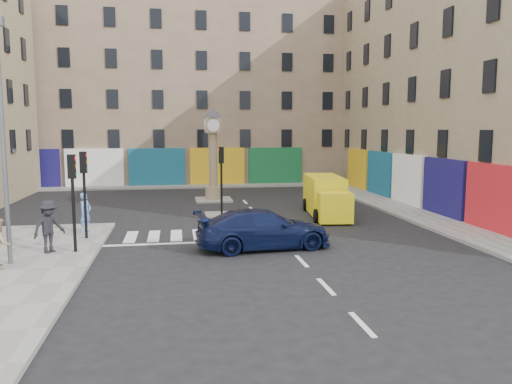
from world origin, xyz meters
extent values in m
plane|color=black|center=(0.00, 0.00, 0.00)|extent=(120.00, 120.00, 0.00)
cube|color=gray|center=(8.70, 10.00, 0.07)|extent=(2.60, 30.00, 0.15)
cube|color=gray|center=(-4.00, 22.20, 0.07)|extent=(32.00, 2.40, 0.15)
cube|color=gray|center=(-2.00, 8.00, 0.06)|extent=(1.80, 1.80, 0.12)
cube|color=gray|center=(-2.00, 14.00, 0.06)|extent=(2.40, 2.40, 0.12)
cube|color=#9E8767|center=(15.00, 10.00, 8.00)|extent=(10.00, 30.00, 16.00)
cube|color=gray|center=(-4.00, 28.00, 8.50)|extent=(32.00, 10.00, 17.00)
cylinder|color=black|center=(-8.30, 0.20, 1.55)|extent=(0.12, 0.12, 2.80)
cube|color=black|center=(-8.30, 0.20, 3.40)|extent=(0.28, 0.22, 0.90)
cylinder|color=black|center=(-8.30, 2.60, 1.55)|extent=(0.12, 0.12, 2.80)
cube|color=black|center=(-8.30, 2.60, 3.40)|extent=(0.28, 0.22, 0.90)
cylinder|color=black|center=(-2.00, 8.00, 1.52)|extent=(0.12, 0.12, 2.80)
cube|color=black|center=(-2.00, 8.00, 3.37)|extent=(0.28, 0.22, 0.90)
cylinder|color=#595B60|center=(-10.20, -1.20, 4.15)|extent=(0.16, 0.16, 8.00)
cylinder|color=#9E8767|center=(-2.00, 14.00, 0.52)|extent=(1.10, 1.10, 0.80)
cylinder|color=#9E8767|center=(-2.00, 14.00, 2.72)|extent=(0.56, 0.56, 3.60)
cube|color=#9E8767|center=(-2.00, 14.00, 5.02)|extent=(1.00, 1.00, 1.00)
cylinder|color=white|center=(-2.00, 13.48, 5.02)|extent=(0.80, 0.06, 0.80)
cone|color=#333338|center=(-2.00, 14.00, 5.87)|extent=(1.20, 1.20, 0.70)
imported|color=black|center=(-1.02, 0.21, 0.79)|extent=(5.67, 2.81, 1.58)
cube|color=yellow|center=(3.82, 7.90, 1.11)|extent=(2.27, 4.46, 2.05)
cube|color=yellow|center=(3.45, 4.71, 0.85)|extent=(1.81, 1.26, 1.52)
cube|color=black|center=(3.44, 4.67, 1.20)|extent=(1.60, 0.97, 0.62)
cylinder|color=black|center=(2.61, 5.17, 0.36)|extent=(0.30, 0.73, 0.71)
cylinder|color=black|center=(4.38, 4.96, 0.36)|extent=(0.30, 0.73, 0.71)
cylinder|color=black|center=(3.06, 9.06, 0.36)|extent=(0.30, 0.73, 0.71)
cylinder|color=black|center=(4.83, 8.86, 0.36)|extent=(0.30, 0.73, 0.71)
imported|color=#608BDB|center=(-8.53, 3.89, 1.05)|extent=(0.68, 0.78, 1.80)
imported|color=tan|center=(-10.37, -1.63, 0.99)|extent=(0.84, 0.96, 1.69)
imported|color=black|center=(-9.23, 0.21, 1.15)|extent=(1.41, 1.45, 1.99)
camera|label=1|loc=(-4.45, -19.21, 4.80)|focal=35.00mm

